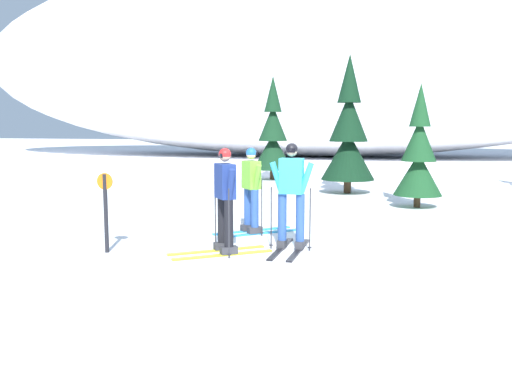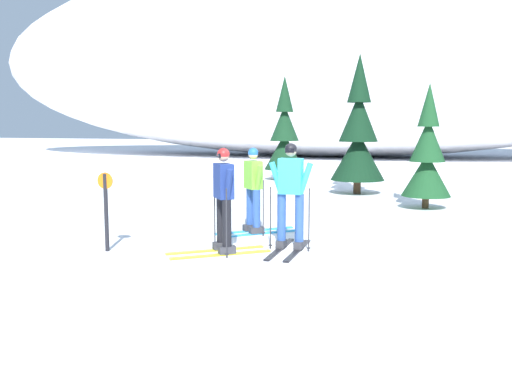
{
  "view_description": "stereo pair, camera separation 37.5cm",
  "coord_description": "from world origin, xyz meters",
  "px_view_note": "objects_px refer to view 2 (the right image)",
  "views": [
    {
      "loc": [
        1.15,
        -8.94,
        2.16
      ],
      "look_at": [
        -1.05,
        0.4,
        0.95
      ],
      "focal_mm": 38.28,
      "sensor_mm": 36.0,
      "label": 1
    },
    {
      "loc": [
        1.51,
        -8.84,
        2.16
      ],
      "look_at": [
        -1.05,
        0.4,
        0.95
      ],
      "focal_mm": 38.28,
      "sensor_mm": 36.0,
      "label": 2
    }
  ],
  "objects_px": {
    "pine_tree_far_left": "(284,137)",
    "pine_tree_center_left": "(358,136)",
    "skier_lime_jacket": "(254,189)",
    "pine_tree_center_right": "(427,156)",
    "skier_cyan_jacket": "(290,194)",
    "skier_navy_jacket": "(223,198)",
    "trail_marker_post": "(106,206)"
  },
  "relations": [
    {
      "from": "pine_tree_far_left",
      "to": "trail_marker_post",
      "type": "xyz_separation_m",
      "value": [
        -0.31,
        -12.43,
        -0.89
      ]
    },
    {
      "from": "skier_cyan_jacket",
      "to": "skier_navy_jacket",
      "type": "distance_m",
      "value": 1.16
    },
    {
      "from": "skier_cyan_jacket",
      "to": "trail_marker_post",
      "type": "bearing_deg",
      "value": -162.3
    },
    {
      "from": "pine_tree_center_right",
      "to": "trail_marker_post",
      "type": "xyz_separation_m",
      "value": [
        -5.36,
        -6.36,
        -0.56
      ]
    },
    {
      "from": "skier_lime_jacket",
      "to": "pine_tree_center_right",
      "type": "xyz_separation_m",
      "value": [
        3.37,
        4.23,
        0.45
      ]
    },
    {
      "from": "skier_cyan_jacket",
      "to": "pine_tree_center_right",
      "type": "bearing_deg",
      "value": 66.22
    },
    {
      "from": "skier_cyan_jacket",
      "to": "trail_marker_post",
      "type": "xyz_separation_m",
      "value": [
        -2.98,
        -0.95,
        -0.19
      ]
    },
    {
      "from": "pine_tree_far_left",
      "to": "pine_tree_center_left",
      "type": "xyz_separation_m",
      "value": [
        3.1,
        -3.55,
        0.13
      ]
    },
    {
      "from": "pine_tree_center_left",
      "to": "skier_lime_jacket",
      "type": "bearing_deg",
      "value": -101.92
    },
    {
      "from": "skier_cyan_jacket",
      "to": "skier_navy_jacket",
      "type": "relative_size",
      "value": 1.04
    },
    {
      "from": "pine_tree_far_left",
      "to": "skier_lime_jacket",
      "type": "bearing_deg",
      "value": -80.75
    },
    {
      "from": "skier_lime_jacket",
      "to": "skier_navy_jacket",
      "type": "relative_size",
      "value": 0.96
    },
    {
      "from": "pine_tree_center_left",
      "to": "trail_marker_post",
      "type": "relative_size",
      "value": 3.17
    },
    {
      "from": "skier_lime_jacket",
      "to": "pine_tree_center_left",
      "type": "height_order",
      "value": "pine_tree_center_left"
    },
    {
      "from": "skier_lime_jacket",
      "to": "trail_marker_post",
      "type": "relative_size",
      "value": 1.26
    },
    {
      "from": "skier_cyan_jacket",
      "to": "skier_navy_jacket",
      "type": "xyz_separation_m",
      "value": [
        -1.02,
        -0.55,
        -0.03
      ]
    },
    {
      "from": "pine_tree_center_left",
      "to": "pine_tree_far_left",
      "type": "bearing_deg",
      "value": 131.09
    },
    {
      "from": "pine_tree_center_right",
      "to": "pine_tree_center_left",
      "type": "bearing_deg",
      "value": 127.88
    },
    {
      "from": "pine_tree_far_left",
      "to": "pine_tree_center_left",
      "type": "height_order",
      "value": "pine_tree_center_left"
    },
    {
      "from": "skier_lime_jacket",
      "to": "pine_tree_far_left",
      "type": "relative_size",
      "value": 0.43
    },
    {
      "from": "skier_lime_jacket",
      "to": "pine_tree_center_left",
      "type": "bearing_deg",
      "value": 78.08
    },
    {
      "from": "skier_navy_jacket",
      "to": "pine_tree_center_left",
      "type": "distance_m",
      "value": 8.64
    },
    {
      "from": "skier_navy_jacket",
      "to": "trail_marker_post",
      "type": "xyz_separation_m",
      "value": [
        -1.95,
        -0.4,
        -0.16
      ]
    },
    {
      "from": "skier_lime_jacket",
      "to": "skier_navy_jacket",
      "type": "distance_m",
      "value": 1.74
    },
    {
      "from": "pine_tree_far_left",
      "to": "skier_cyan_jacket",
      "type": "bearing_deg",
      "value": -76.94
    },
    {
      "from": "skier_cyan_jacket",
      "to": "skier_lime_jacket",
      "type": "bearing_deg",
      "value": 129.75
    },
    {
      "from": "skier_navy_jacket",
      "to": "pine_tree_center_left",
      "type": "bearing_deg",
      "value": 80.25
    },
    {
      "from": "pine_tree_center_left",
      "to": "skier_navy_jacket",
      "type": "bearing_deg",
      "value": -99.75
    },
    {
      "from": "skier_navy_jacket",
      "to": "pine_tree_center_left",
      "type": "relative_size",
      "value": 0.41
    },
    {
      "from": "skier_cyan_jacket",
      "to": "skier_lime_jacket",
      "type": "relative_size",
      "value": 1.08
    },
    {
      "from": "pine_tree_center_right",
      "to": "skier_lime_jacket",
      "type": "bearing_deg",
      "value": -128.6
    },
    {
      "from": "pine_tree_far_left",
      "to": "trail_marker_post",
      "type": "bearing_deg",
      "value": -91.44
    }
  ]
}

